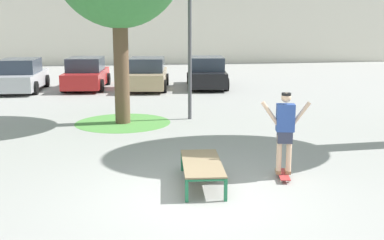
{
  "coord_description": "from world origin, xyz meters",
  "views": [
    {
      "loc": [
        -1.24,
        -8.21,
        3.17
      ],
      "look_at": [
        0.13,
        2.19,
        1.0
      ],
      "focal_mm": 44.51,
      "sensor_mm": 36.0,
      "label": 1
    }
  ],
  "objects_px": {
    "car_tan": "(147,75)",
    "light_post": "(190,1)",
    "skate_box": "(202,164)",
    "car_black": "(207,73)",
    "skateboard": "(283,175)",
    "skater": "(285,128)",
    "car_red": "(86,74)",
    "car_silver": "(22,76)"
  },
  "relations": [
    {
      "from": "skate_box",
      "to": "car_tan",
      "type": "xyz_separation_m",
      "value": [
        -0.52,
        13.87,
        0.28
      ]
    },
    {
      "from": "skate_box",
      "to": "light_post",
      "type": "height_order",
      "value": "light_post"
    },
    {
      "from": "skater",
      "to": "car_red",
      "type": "height_order",
      "value": "skater"
    },
    {
      "from": "car_tan",
      "to": "car_black",
      "type": "height_order",
      "value": "same"
    },
    {
      "from": "skate_box",
      "to": "car_black",
      "type": "height_order",
      "value": "car_black"
    },
    {
      "from": "skateboard",
      "to": "light_post",
      "type": "xyz_separation_m",
      "value": [
        -1.14,
        6.33,
        3.75
      ]
    },
    {
      "from": "skater",
      "to": "car_tan",
      "type": "xyz_separation_m",
      "value": [
        -2.24,
        13.71,
        -0.38
      ]
    },
    {
      "from": "car_silver",
      "to": "car_tan",
      "type": "distance_m",
      "value": 5.82
    },
    {
      "from": "skate_box",
      "to": "car_red",
      "type": "height_order",
      "value": "car_red"
    },
    {
      "from": "car_silver",
      "to": "light_post",
      "type": "height_order",
      "value": "light_post"
    },
    {
      "from": "skater",
      "to": "car_red",
      "type": "bearing_deg",
      "value": 109.89
    },
    {
      "from": "car_tan",
      "to": "skateboard",
      "type": "bearing_deg",
      "value": -80.71
    },
    {
      "from": "car_black",
      "to": "light_post",
      "type": "xyz_separation_m",
      "value": [
        -1.81,
        -7.61,
        3.13
      ]
    },
    {
      "from": "car_silver",
      "to": "light_post",
      "type": "distance_m",
      "value": 10.66
    },
    {
      "from": "car_red",
      "to": "light_post",
      "type": "xyz_separation_m",
      "value": [
        4.02,
        -7.92,
        3.13
      ]
    },
    {
      "from": "car_red",
      "to": "light_post",
      "type": "relative_size",
      "value": 0.74
    },
    {
      "from": "skateboard",
      "to": "skater",
      "type": "relative_size",
      "value": 0.49
    },
    {
      "from": "skateboard",
      "to": "car_silver",
      "type": "bearing_deg",
      "value": 120.3
    },
    {
      "from": "car_silver",
      "to": "car_black",
      "type": "distance_m",
      "value": 8.74
    },
    {
      "from": "skateboard",
      "to": "light_post",
      "type": "height_order",
      "value": "light_post"
    },
    {
      "from": "car_silver",
      "to": "car_red",
      "type": "relative_size",
      "value": 0.98
    },
    {
      "from": "skater",
      "to": "car_tan",
      "type": "height_order",
      "value": "skater"
    },
    {
      "from": "skater",
      "to": "light_post",
      "type": "relative_size",
      "value": 0.29
    },
    {
      "from": "skateboard",
      "to": "car_silver",
      "type": "xyz_separation_m",
      "value": [
        -8.07,
        13.8,
        0.61
      ]
    },
    {
      "from": "car_silver",
      "to": "car_black",
      "type": "relative_size",
      "value": 0.97
    },
    {
      "from": "skate_box",
      "to": "car_silver",
      "type": "bearing_deg",
      "value": 114.43
    },
    {
      "from": "skater",
      "to": "skate_box",
      "type": "bearing_deg",
      "value": -174.61
    },
    {
      "from": "skateboard",
      "to": "car_black",
      "type": "distance_m",
      "value": 13.97
    },
    {
      "from": "skater",
      "to": "car_red",
      "type": "relative_size",
      "value": 0.39
    },
    {
      "from": "skateboard",
      "to": "skater",
      "type": "height_order",
      "value": "skater"
    },
    {
      "from": "car_black",
      "to": "light_post",
      "type": "bearing_deg",
      "value": -103.38
    },
    {
      "from": "car_red",
      "to": "car_tan",
      "type": "xyz_separation_m",
      "value": [
        2.91,
        -0.54,
        0.0
      ]
    },
    {
      "from": "car_silver",
      "to": "car_red",
      "type": "distance_m",
      "value": 2.95
    },
    {
      "from": "car_red",
      "to": "car_tan",
      "type": "relative_size",
      "value": 0.99
    },
    {
      "from": "skate_box",
      "to": "car_tan",
      "type": "distance_m",
      "value": 13.88
    },
    {
      "from": "skate_box",
      "to": "skateboard",
      "type": "xyz_separation_m",
      "value": [
        1.72,
        0.16,
        -0.34
      ]
    },
    {
      "from": "skate_box",
      "to": "skateboard",
      "type": "distance_m",
      "value": 1.76
    },
    {
      "from": "skateboard",
      "to": "car_black",
      "type": "height_order",
      "value": "car_black"
    },
    {
      "from": "skater",
      "to": "car_silver",
      "type": "distance_m",
      "value": 15.99
    },
    {
      "from": "light_post",
      "to": "skateboard",
      "type": "bearing_deg",
      "value": -79.81
    },
    {
      "from": "skateboard",
      "to": "car_silver",
      "type": "distance_m",
      "value": 16.0
    },
    {
      "from": "car_tan",
      "to": "light_post",
      "type": "xyz_separation_m",
      "value": [
        1.1,
        -7.38,
        3.13
      ]
    }
  ]
}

